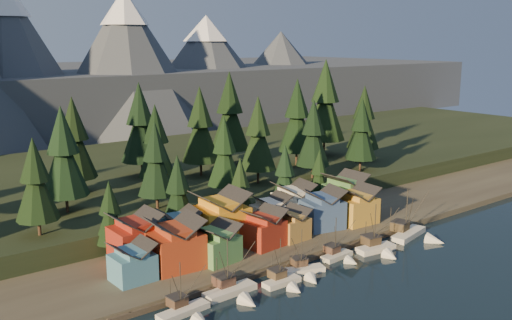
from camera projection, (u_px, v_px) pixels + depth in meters
ground at (346, 291)px, 104.63m from camera, size 500.00×500.00×0.00m
shore_strip at (224, 230)px, 135.49m from camera, size 400.00×50.00×1.50m
hillside at (131, 181)px, 173.79m from camera, size 420.00×100.00×6.00m
dock at (288, 261)px, 117.32m from camera, size 80.00×4.00×1.00m
mountain_ridge at (3, 82)px, 262.32m from camera, size 560.00×190.00×90.00m
boat_0 at (187, 306)px, 94.82m from camera, size 9.92×10.65×10.15m
boat_1 at (234, 285)px, 102.07m from camera, size 10.65×11.55×11.72m
boat_2 at (285, 276)px, 106.46m from camera, size 7.80×8.50×9.96m
boat_3 at (305, 266)px, 111.61m from camera, size 9.59×9.97×9.85m
boat_4 at (340, 251)px, 119.30m from camera, size 7.95×8.55×9.87m
boat_5 at (379, 242)px, 123.00m from camera, size 9.57×10.17×11.76m
boat_6 at (414, 229)px, 132.00m from camera, size 12.74×13.41×12.76m
house_front_0 at (132, 261)px, 104.95m from camera, size 7.54×7.15×7.33m
house_front_1 at (175, 242)px, 110.76m from camera, size 10.33×9.98×9.99m
house_front_2 at (216, 242)px, 114.26m from camera, size 8.93×8.98×7.75m
house_front_3 at (263, 227)px, 122.55m from camera, size 8.84×8.50×8.18m
house_front_4 at (290, 223)px, 127.19m from camera, size 7.22×7.73×6.99m
house_front_5 at (322, 207)px, 134.27m from camera, size 10.54×9.92×9.45m
house_front_6 at (356, 204)px, 138.22m from camera, size 9.49×9.03×8.96m
house_back_0 at (135, 236)px, 114.15m from camera, size 9.21×8.85×9.93m
house_back_1 at (179, 229)px, 120.26m from camera, size 8.87×8.95×8.70m
house_back_2 at (220, 216)px, 124.31m from camera, size 11.26×10.43×11.44m
house_back_3 at (270, 211)px, 134.22m from camera, size 8.66×7.90×8.01m
house_back_4 at (293, 201)px, 139.71m from camera, size 9.86×9.57×9.46m
house_back_5 at (345, 192)px, 146.49m from camera, size 9.02×9.14×10.15m
tree_hill_2 at (36, 182)px, 114.44m from camera, size 8.75×8.75×20.38m
tree_hill_3 at (64, 155)px, 129.18m from camera, size 10.70×10.70×24.93m
tree_hill_4 at (74, 141)px, 145.54m from camera, size 10.86×10.86×25.31m
tree_hill_5 at (156, 162)px, 132.62m from camera, size 8.97×8.97×20.89m
tree_hill_6 at (156, 144)px, 148.78m from camera, size 9.88×9.88×23.01m
tree_hill_7 at (224, 154)px, 141.80m from camera, size 8.96×8.96×20.87m
tree_hill_8 at (200, 127)px, 164.56m from camera, size 11.27×11.27×26.24m
tree_hill_9 at (258, 136)px, 156.37m from camera, size 10.45×10.45×24.34m
tree_hill_10 at (230, 114)px, 179.92m from camera, size 12.70×12.70×29.57m
tree_hill_11 at (313, 135)px, 162.19m from camera, size 9.82×9.82×22.87m
tree_hill_12 at (297, 118)px, 178.85m from camera, size 11.77×11.77×27.43m
tree_hill_13 at (361, 131)px, 171.45m from camera, size 9.53×9.53×22.19m
tree_hill_14 at (325, 103)px, 193.61m from camera, size 14.13×14.13×32.91m
tree_hill_15 at (140, 125)px, 163.83m from camera, size 11.80×11.80×27.49m
tree_hill_17 at (364, 120)px, 186.06m from camera, size 10.63×10.63×24.77m
tree_shore_0 at (110, 214)px, 116.85m from camera, size 6.76×6.76×15.76m
tree_shore_1 at (178, 193)px, 125.99m from camera, size 8.25×8.25×19.22m
tree_shore_2 at (240, 188)px, 136.45m from camera, size 7.03×7.03×16.38m
tree_shore_3 at (285, 176)px, 144.61m from camera, size 7.73×7.73×18.00m
tree_shore_4 at (319, 175)px, 152.07m from camera, size 6.55×6.55×15.26m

